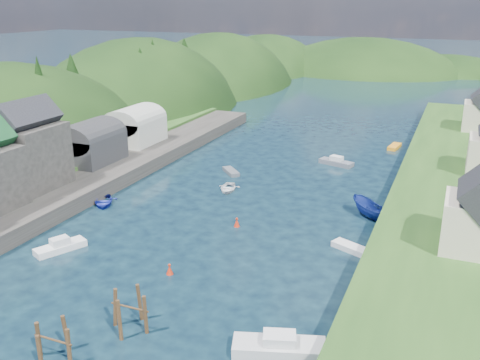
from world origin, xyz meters
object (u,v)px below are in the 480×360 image
at_px(piling_cluster_near, 54,346).
at_px(piling_cluster_far, 130,314).
at_px(channel_buoy_far, 237,223).
at_px(channel_buoy_near, 170,270).

xyz_separation_m(piling_cluster_near, piling_cluster_far, (2.92, 5.43, 0.20)).
relative_size(piling_cluster_far, channel_buoy_far, 3.56).
relative_size(piling_cluster_near, channel_buoy_far, 3.20).
relative_size(piling_cluster_far, channel_buoy_near, 3.56).
bearing_deg(channel_buoy_far, channel_buoy_near, -96.92).
relative_size(channel_buoy_near, channel_buoy_far, 1.00).
height_order(piling_cluster_near, channel_buoy_far, piling_cluster_near).
bearing_deg(piling_cluster_far, piling_cluster_near, -118.32).
bearing_deg(piling_cluster_far, channel_buoy_near, 100.18).
height_order(piling_cluster_near, channel_buoy_near, piling_cluster_near).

